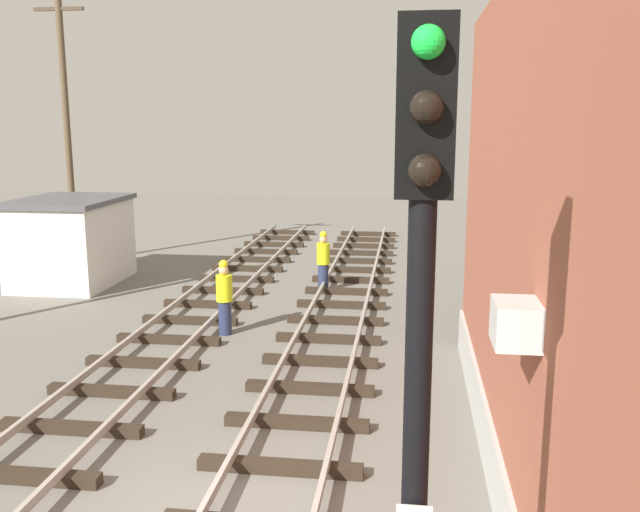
{
  "coord_description": "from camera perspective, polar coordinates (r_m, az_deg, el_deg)",
  "views": [
    {
      "loc": [
        2.38,
        -7.77,
        5.19
      ],
      "look_at": [
        -0.0,
        10.5,
        1.54
      ],
      "focal_mm": 38.61,
      "sensor_mm": 36.0,
      "label": 1
    }
  ],
  "objects": [
    {
      "name": "track_worker_distant",
      "position": [
        16.97,
        -7.92,
        -3.44
      ],
      "size": [
        0.4,
        0.4,
        1.87
      ],
      "color": "#262D4C",
      "rests_on": "ground"
    },
    {
      "name": "utility_pole_far",
      "position": [
        26.54,
        -20.23,
        9.85
      ],
      "size": [
        1.8,
        0.24,
        9.36
      ],
      "color": "brown",
      "rests_on": "ground"
    },
    {
      "name": "track_worker_foreground",
      "position": [
        21.08,
        0.27,
        -0.46
      ],
      "size": [
        0.4,
        0.4,
        1.87
      ],
      "color": "#262D4C",
      "rests_on": "ground"
    },
    {
      "name": "signal_mast",
      "position": [
        4.58,
        8.15,
        -8.88
      ],
      "size": [
        0.36,
        0.4,
        5.81
      ],
      "color": "black",
      "rests_on": "ground"
    },
    {
      "name": "control_hut",
      "position": [
        23.41,
        -19.95,
        1.18
      ],
      "size": [
        3.0,
        3.8,
        2.76
      ],
      "color": "silver",
      "rests_on": "ground"
    }
  ]
}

